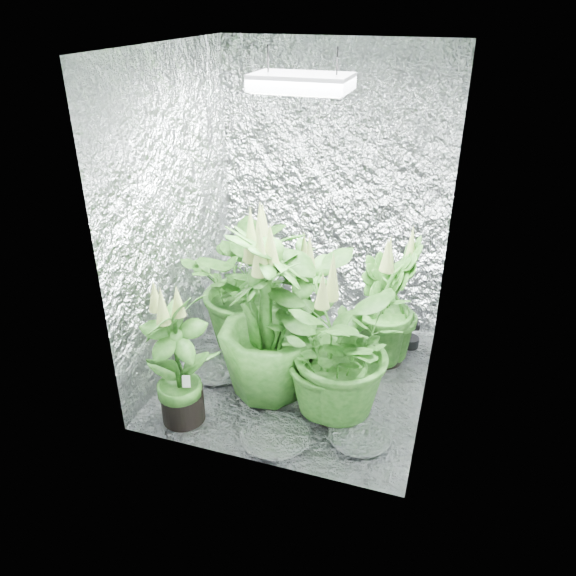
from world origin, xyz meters
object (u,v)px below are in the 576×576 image
(grow_lamp, at_px, (302,83))
(plant_c, at_px, (389,304))
(plant_f, at_px, (178,360))
(circulation_fan, at_px, (408,330))
(plant_e, at_px, (335,347))
(plant_a, at_px, (250,284))
(plant_b, at_px, (308,311))
(plant_d, at_px, (268,319))

(grow_lamp, xyz_separation_m, plant_c, (0.50, 0.36, -1.39))
(plant_c, bearing_deg, plant_f, -136.36)
(plant_f, relative_size, circulation_fan, 2.91)
(plant_e, bearing_deg, plant_a, 143.45)
(grow_lamp, relative_size, circulation_fan, 1.58)
(plant_c, xyz_separation_m, plant_f, (-1.02, -0.97, -0.01))
(plant_b, distance_m, plant_e, 0.50)
(grow_lamp, bearing_deg, plant_e, -44.83)
(plant_b, bearing_deg, plant_d, -112.31)
(plant_f, bearing_deg, grow_lamp, 49.57)
(plant_c, bearing_deg, circulation_fan, 59.23)
(plant_b, distance_m, plant_c, 0.53)
(plant_b, distance_m, plant_f, 0.91)
(plant_b, bearing_deg, circulation_fan, 36.76)
(plant_a, bearing_deg, plant_d, -57.42)
(plant_b, bearing_deg, plant_f, -126.46)
(plant_d, relative_size, plant_e, 1.18)
(circulation_fan, bearing_deg, plant_b, -165.02)
(grow_lamp, xyz_separation_m, plant_a, (-0.42, 0.23, -1.33))
(plant_a, relative_size, plant_b, 1.18)
(plant_f, bearing_deg, plant_b, 53.54)
(plant_e, bearing_deg, plant_d, 170.76)
(plant_d, xyz_separation_m, circulation_fan, (0.75, 0.80, -0.41))
(grow_lamp, height_order, plant_a, grow_lamp)
(plant_f, bearing_deg, plant_c, 43.64)
(plant_a, height_order, plant_c, plant_a)
(plant_b, distance_m, circulation_fan, 0.81)
(plant_a, distance_m, plant_c, 0.93)
(plant_f, distance_m, circulation_fan, 1.67)
(plant_c, xyz_separation_m, circulation_fan, (0.13, 0.21, -0.30))
(plant_f, xyz_separation_m, circulation_fan, (1.14, 1.18, -0.28))
(plant_a, bearing_deg, plant_b, -14.50)
(plant_b, height_order, plant_f, plant_b)
(grow_lamp, distance_m, plant_c, 1.52)
(plant_b, xyz_separation_m, circulation_fan, (0.60, 0.45, -0.30))
(circulation_fan, bearing_deg, plant_c, -142.55)
(plant_c, relative_size, plant_d, 0.80)
(grow_lamp, relative_size, plant_c, 0.53)
(plant_f, bearing_deg, plant_e, 20.92)
(grow_lamp, distance_m, plant_b, 1.40)
(circulation_fan, bearing_deg, plant_a, 176.13)
(plant_a, height_order, plant_b, plant_a)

